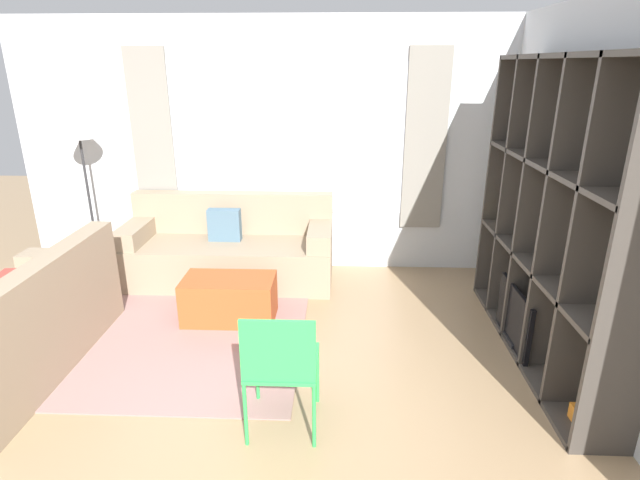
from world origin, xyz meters
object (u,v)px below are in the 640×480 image
(couch_side, at_px, (20,330))
(floor_lamp, at_px, (79,137))
(folding_chair, at_px, (281,361))
(shelving_unit, at_px, (558,221))
(couch_main, at_px, (230,251))
(ottoman, at_px, (230,299))

(couch_side, relative_size, floor_lamp, 1.07)
(couch_side, bearing_deg, floor_lamp, -170.74)
(folding_chair, bearing_deg, couch_side, -16.59)
(shelving_unit, xyz_separation_m, floor_lamp, (-4.33, 1.48, 0.40))
(shelving_unit, distance_m, floor_lamp, 4.60)
(couch_side, bearing_deg, shelving_unit, 95.92)
(couch_main, xyz_separation_m, couch_side, (-1.22, -1.75, 0.01))
(ottoman, distance_m, folding_chair, 1.62)
(ottoman, height_order, floor_lamp, floor_lamp)
(couch_main, distance_m, folding_chair, 2.51)
(floor_lamp, bearing_deg, folding_chair, -46.70)
(ottoman, relative_size, floor_lamp, 0.47)
(shelving_unit, bearing_deg, floor_lamp, 161.18)
(couch_side, relative_size, ottoman, 2.28)
(ottoman, bearing_deg, couch_main, 101.42)
(couch_main, height_order, floor_lamp, floor_lamp)
(couch_main, bearing_deg, ottoman, -78.58)
(couch_side, height_order, folding_chair, couch_side)
(ottoman, xyz_separation_m, folding_chair, (0.65, -1.45, 0.31))
(shelving_unit, height_order, folding_chair, shelving_unit)
(shelving_unit, distance_m, ottoman, 2.80)
(floor_lamp, height_order, folding_chair, floor_lamp)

